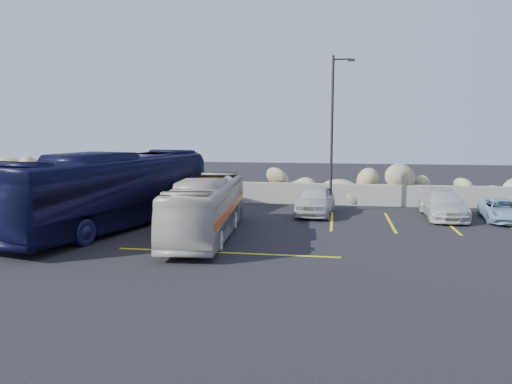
# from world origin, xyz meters

# --- Properties ---
(ground) EXTENTS (90.00, 90.00, 0.00)m
(ground) POSITION_xyz_m (0.00, 0.00, 0.00)
(ground) COLOR black
(ground) RESTS_ON ground
(seawall) EXTENTS (60.00, 0.40, 1.20)m
(seawall) POSITION_xyz_m (0.00, 12.00, 0.60)
(seawall) COLOR gray
(seawall) RESTS_ON ground
(riprap_pile) EXTENTS (54.00, 2.80, 2.60)m
(riprap_pile) POSITION_xyz_m (0.00, 13.20, 1.30)
(riprap_pile) COLOR #9D8C66
(riprap_pile) RESTS_ON ground
(parking_lines) EXTENTS (18.16, 9.36, 0.01)m
(parking_lines) POSITION_xyz_m (4.64, 5.57, 0.01)
(parking_lines) COLOR yellow
(parking_lines) RESTS_ON ground
(lamppost) EXTENTS (1.14, 0.18, 8.00)m
(lamppost) POSITION_xyz_m (2.56, 9.50, 4.30)
(lamppost) COLOR #2A2825
(lamppost) RESTS_ON ground
(vintage_bus) EXTENTS (2.58, 8.62, 2.37)m
(vintage_bus) POSITION_xyz_m (-2.37, 2.66, 1.18)
(vintage_bus) COLOR beige
(vintage_bus) RESTS_ON ground
(tour_coach) EXTENTS (5.55, 12.31, 3.34)m
(tour_coach) POSITION_xyz_m (-6.94, 3.74, 1.67)
(tour_coach) COLOR black
(tour_coach) RESTS_ON ground
(car_a) EXTENTS (2.09, 4.39, 1.45)m
(car_a) POSITION_xyz_m (1.76, 8.54, 0.73)
(car_a) COLOR silver
(car_a) RESTS_ON ground
(car_c) EXTENTS (1.82, 4.46, 1.29)m
(car_c) POSITION_xyz_m (7.95, 8.56, 0.65)
(car_c) COLOR silver
(car_c) RESTS_ON ground
(car_d) EXTENTS (1.98, 3.79, 1.02)m
(car_d) POSITION_xyz_m (10.55, 8.14, 0.51)
(car_d) COLOR #90B1CD
(car_d) RESTS_ON ground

